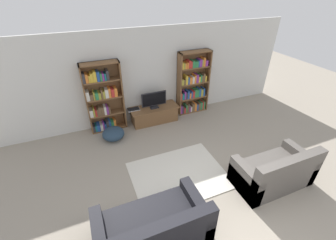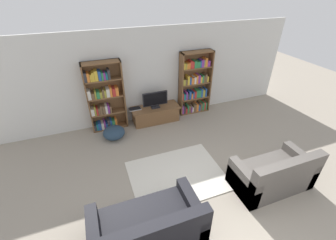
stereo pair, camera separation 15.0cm
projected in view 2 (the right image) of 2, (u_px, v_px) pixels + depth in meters
name	position (u px, v px, depth m)	size (l,w,h in m)	color
wall_back	(149.00, 76.00, 6.28)	(8.80, 0.06, 2.60)	silver
bookshelf_left	(104.00, 98.00, 5.95)	(0.97, 0.30, 1.91)	brown
bookshelf_right	(194.00, 85.00, 6.75)	(0.97, 0.30, 1.91)	brown
tv_stand	(155.00, 114.00, 6.60)	(1.39, 0.55, 0.46)	brown
television	(155.00, 100.00, 6.32)	(0.72, 0.16, 0.49)	black
laptop	(135.00, 109.00, 6.37)	(0.35, 0.21, 0.03)	#B7B7BC
area_rug	(177.00, 175.00, 4.86)	(1.98, 1.55, 0.02)	beige
couch_left_sectional	(148.00, 228.00, 3.53)	(1.75, 0.95, 0.84)	black
couch_right_sofa	(273.00, 175.00, 4.45)	(1.55, 0.83, 0.91)	#56514C
beanbag_ottoman	(114.00, 133.00, 5.93)	(0.57, 0.57, 0.32)	#23384C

